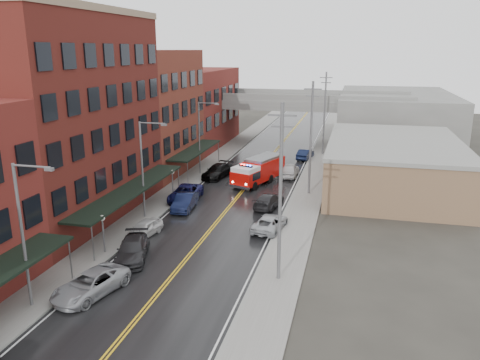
# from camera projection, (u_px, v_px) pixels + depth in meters

# --- Properties ---
(road) EXTENTS (11.00, 160.00, 0.02)m
(road) POSITION_uv_depth(u_px,v_px,m) (232.00, 203.00, 47.43)
(road) COLOR black
(road) RESTS_ON ground
(sidewalk_left) EXTENTS (3.00, 160.00, 0.15)m
(sidewalk_left) POSITION_uv_depth(u_px,v_px,m) (165.00, 197.00, 49.10)
(sidewalk_left) COLOR slate
(sidewalk_left) RESTS_ON ground
(sidewalk_right) EXTENTS (3.00, 160.00, 0.15)m
(sidewalk_right) POSITION_uv_depth(u_px,v_px,m) (304.00, 208.00, 45.73)
(sidewalk_right) COLOR slate
(sidewalk_right) RESTS_ON ground
(curb_left) EXTENTS (0.30, 160.00, 0.15)m
(curb_left) POSITION_uv_depth(u_px,v_px,m) (180.00, 199.00, 48.72)
(curb_left) COLOR gray
(curb_left) RESTS_ON ground
(curb_right) EXTENTS (0.30, 160.00, 0.15)m
(curb_right) POSITION_uv_depth(u_px,v_px,m) (288.00, 207.00, 46.11)
(curb_right) COLOR gray
(curb_right) RESTS_ON ground
(brick_building_b) EXTENTS (9.00, 20.00, 18.00)m
(brick_building_b) POSITION_uv_depth(u_px,v_px,m) (67.00, 120.00, 41.53)
(brick_building_b) COLOR #581917
(brick_building_b) RESTS_ON ground
(brick_building_c) EXTENTS (9.00, 15.00, 15.00)m
(brick_building_c) POSITION_uv_depth(u_px,v_px,m) (151.00, 112.00, 58.29)
(brick_building_c) COLOR maroon
(brick_building_c) RESTS_ON ground
(brick_building_far) EXTENTS (9.00, 20.00, 12.00)m
(brick_building_far) POSITION_uv_depth(u_px,v_px,m) (197.00, 108.00, 75.05)
(brick_building_far) COLOR maroon
(brick_building_far) RESTS_ON ground
(tan_building) EXTENTS (14.00, 22.00, 5.00)m
(tan_building) POSITION_uv_depth(u_px,v_px,m) (393.00, 166.00, 52.40)
(tan_building) COLOR brown
(tan_building) RESTS_ON ground
(right_far_block) EXTENTS (18.00, 30.00, 8.00)m
(right_far_block) POSITION_uv_depth(u_px,v_px,m) (394.00, 117.00, 79.56)
(right_far_block) COLOR slate
(right_far_block) RESTS_ON ground
(awning_1) EXTENTS (2.60, 18.00, 3.09)m
(awning_1) POSITION_uv_depth(u_px,v_px,m) (131.00, 190.00, 41.82)
(awning_1) COLOR black
(awning_1) RESTS_ON ground
(awning_2) EXTENTS (2.60, 13.00, 3.09)m
(awning_2) POSITION_uv_depth(u_px,v_px,m) (196.00, 150.00, 58.17)
(awning_2) COLOR black
(awning_2) RESTS_ON ground
(globe_lamp_1) EXTENTS (0.44, 0.44, 3.12)m
(globe_lamp_1) POSITION_uv_depth(u_px,v_px,m) (103.00, 225.00, 35.21)
(globe_lamp_1) COLOR #59595B
(globe_lamp_1) RESTS_ON ground
(globe_lamp_2) EXTENTS (0.44, 0.44, 3.12)m
(globe_lamp_2) POSITION_uv_depth(u_px,v_px,m) (172.00, 178.00, 48.29)
(globe_lamp_2) COLOR #59595B
(globe_lamp_2) RESTS_ON ground
(street_lamp_0) EXTENTS (2.64, 0.22, 9.00)m
(street_lamp_0) POSITION_uv_depth(u_px,v_px,m) (25.00, 228.00, 26.99)
(street_lamp_0) COLOR #59595B
(street_lamp_0) RESTS_ON ground
(street_lamp_1) EXTENTS (2.64, 0.22, 9.00)m
(street_lamp_1) POSITION_uv_depth(u_px,v_px,m) (145.00, 164.00, 41.94)
(street_lamp_1) COLOR #59595B
(street_lamp_1) RESTS_ON ground
(street_lamp_2) EXTENTS (2.64, 0.22, 9.00)m
(street_lamp_2) POSITION_uv_depth(u_px,v_px,m) (201.00, 134.00, 56.89)
(street_lamp_2) COLOR #59595B
(street_lamp_2) RESTS_ON ground
(utility_pole_0) EXTENTS (1.80, 0.24, 12.00)m
(utility_pole_0) POSITION_uv_depth(u_px,v_px,m) (280.00, 191.00, 30.05)
(utility_pole_0) COLOR #59595B
(utility_pole_0) RESTS_ON ground
(utility_pole_1) EXTENTS (1.80, 0.24, 12.00)m
(utility_pole_1) POSITION_uv_depth(u_px,v_px,m) (311.00, 137.00, 48.73)
(utility_pole_1) COLOR #59595B
(utility_pole_1) RESTS_ON ground
(utility_pole_2) EXTENTS (1.80, 0.24, 12.00)m
(utility_pole_2) POSITION_uv_depth(u_px,v_px,m) (325.00, 112.00, 67.42)
(utility_pole_2) COLOR #59595B
(utility_pole_2) RESTS_ON ground
(overpass) EXTENTS (40.00, 10.00, 7.50)m
(overpass) POSITION_uv_depth(u_px,v_px,m) (283.00, 107.00, 75.71)
(overpass) COLOR slate
(overpass) RESTS_ON ground
(fire_truck) EXTENTS (5.28, 8.52, 2.97)m
(fire_truck) POSITION_uv_depth(u_px,v_px,m) (258.00, 170.00, 54.18)
(fire_truck) COLOR #B60D08
(fire_truck) RESTS_ON ground
(parked_car_left_2) EXTENTS (3.74, 5.80, 1.49)m
(parked_car_left_2) POSITION_uv_depth(u_px,v_px,m) (91.00, 284.00, 29.68)
(parked_car_left_2) COLOR gray
(parked_car_left_2) RESTS_ON ground
(parked_car_left_3) EXTENTS (3.57, 5.57, 1.50)m
(parked_car_left_3) POSITION_uv_depth(u_px,v_px,m) (132.00, 249.00, 34.77)
(parked_car_left_3) COLOR black
(parked_car_left_3) RESTS_ON ground
(parked_car_left_4) EXTENTS (2.20, 4.17, 1.35)m
(parked_car_left_4) POSITION_uv_depth(u_px,v_px,m) (144.00, 229.00, 39.02)
(parked_car_left_4) COLOR silver
(parked_car_left_4) RESTS_ON ground
(parked_car_left_5) EXTENTS (2.05, 4.86, 1.56)m
(parked_car_left_5) POSITION_uv_depth(u_px,v_px,m) (185.00, 202.00, 45.54)
(parked_car_left_5) COLOR black
(parked_car_left_5) RESTS_ON ground
(parked_car_left_6) EXTENTS (2.82, 5.71, 1.56)m
(parked_car_left_6) POSITION_uv_depth(u_px,v_px,m) (185.00, 193.00, 48.15)
(parked_car_left_6) COLOR #131448
(parked_car_left_6) RESTS_ON ground
(parked_car_left_7) EXTENTS (3.12, 5.77, 1.59)m
(parked_car_left_7) POSITION_uv_depth(u_px,v_px,m) (218.00, 171.00, 56.81)
(parked_car_left_7) COLOR black
(parked_car_left_7) RESTS_ON ground
(parked_car_right_0) EXTENTS (2.90, 5.05, 1.33)m
(parked_car_right_0) POSITION_uv_depth(u_px,v_px,m) (270.00, 223.00, 40.31)
(parked_car_right_0) COLOR #A1A4A9
(parked_car_right_0) RESTS_ON ground
(parked_car_right_1) EXTENTS (2.72, 5.08, 1.40)m
(parked_car_right_1) POSITION_uv_depth(u_px,v_px,m) (269.00, 200.00, 46.19)
(parked_car_right_1) COLOR black
(parked_car_right_1) RESTS_ON ground
(parked_car_right_2) EXTENTS (1.96, 4.83, 1.64)m
(parked_car_right_2) POSITION_uv_depth(u_px,v_px,m) (290.00, 170.00, 57.27)
(parked_car_right_2) COLOR silver
(parked_car_right_2) RESTS_ON ground
(parked_car_right_3) EXTENTS (2.21, 4.60, 1.46)m
(parked_car_right_3) POSITION_uv_depth(u_px,v_px,m) (305.00, 154.00, 66.33)
(parked_car_right_3) COLOR black
(parked_car_right_3) RESTS_ON ground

